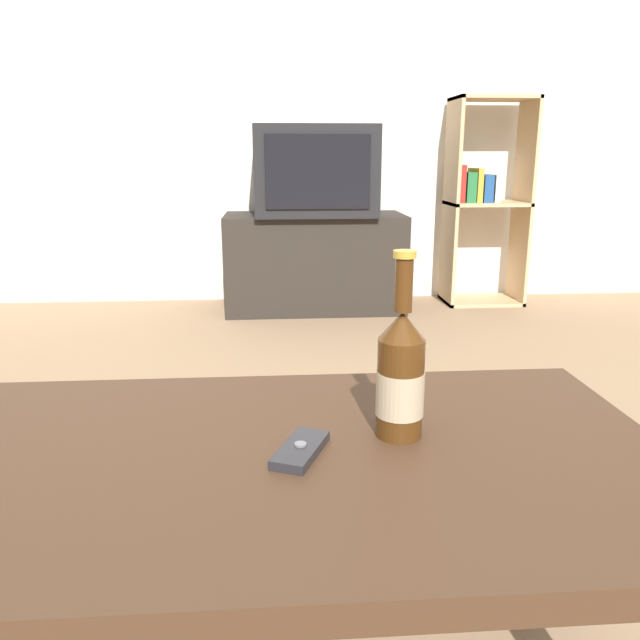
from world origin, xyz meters
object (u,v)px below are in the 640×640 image
(beer_bottle, at_px, (401,375))
(bookshelf, at_px, (484,199))
(television, at_px, (314,171))
(cell_phone, at_px, (300,450))
(tv_stand, at_px, (315,262))

(beer_bottle, bearing_deg, bookshelf, 69.25)
(television, bearing_deg, cell_phone, -94.21)
(tv_stand, xyz_separation_m, bookshelf, (1.00, 0.09, 0.34))
(bookshelf, height_order, beer_bottle, bookshelf)
(television, relative_size, beer_bottle, 2.36)
(television, height_order, cell_phone, television)
(tv_stand, height_order, cell_phone, tv_stand)
(television, xyz_separation_m, bookshelf, (1.00, 0.09, -0.17))
(bookshelf, distance_m, beer_bottle, 2.96)
(tv_stand, height_order, beer_bottle, beer_bottle)
(television, height_order, bookshelf, bookshelf)
(tv_stand, distance_m, beer_bottle, 2.69)
(tv_stand, bearing_deg, television, -90.00)
(television, relative_size, cell_phone, 5.24)
(beer_bottle, bearing_deg, television, 88.89)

